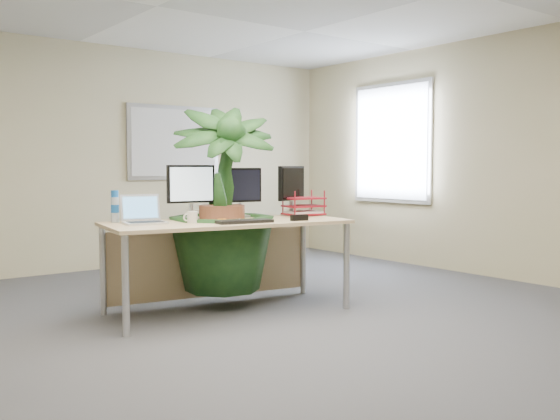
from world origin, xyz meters
TOP-DOWN VIEW (x-y plane):
  - floor at (0.00, 0.00)m, footprint 8.00×8.00m
  - back_wall at (0.00, 4.00)m, footprint 7.00×0.04m
  - whiteboard at (1.20, 3.97)m, footprint 1.30×0.04m
  - window at (3.47, 2.30)m, footprint 0.04×1.30m
  - desk at (0.24, 1.30)m, footprint 2.15×1.18m
  - floor_plant at (0.29, 1.37)m, footprint 1.10×1.10m
  - monitor_left at (0.06, 1.51)m, footprint 0.43×0.19m
  - monitor_right at (0.54, 1.45)m, footprint 0.40×0.18m
  - monitor_dark at (1.05, 1.35)m, footprint 0.40×0.19m
  - laptop at (-0.44, 1.41)m, footprint 0.37×0.34m
  - keyboard at (0.23, 0.94)m, footprint 0.49×0.23m
  - coffee_mug at (-0.11, 1.20)m, footprint 0.12×0.08m
  - spiral_notebook at (0.20, 1.19)m, footprint 0.34×0.28m
  - orange_pen at (0.21, 1.19)m, footprint 0.14×0.02m
  - yellow_highlighter at (0.41, 1.12)m, footprint 0.13×0.04m
  - water_bottle at (-0.59, 1.64)m, footprint 0.07×0.07m
  - letter_tray at (1.12, 1.25)m, footprint 0.39×0.32m
  - stapler at (0.73, 0.83)m, footprint 0.16×0.07m

SIDE VIEW (x-z plane):
  - floor at x=0.00m, z-range 0.00..0.00m
  - desk at x=0.24m, z-range 0.22..1.01m
  - floor_plant at x=0.29m, z-range 0.00..1.50m
  - spiral_notebook at x=0.20m, z-range 0.78..0.79m
  - yellow_highlighter at x=0.41m, z-range 0.78..0.80m
  - keyboard at x=0.23m, z-range 0.78..0.81m
  - orange_pen at x=0.21m, z-range 0.79..0.80m
  - stapler at x=0.73m, z-range 0.78..0.83m
  - coffee_mug at x=-0.11m, z-range 0.78..0.88m
  - laptop at x=-0.44m, z-range 0.72..0.96m
  - letter_tray at x=1.12m, z-range 0.77..0.94m
  - water_bottle at x=-0.59m, z-range 0.78..1.04m
  - monitor_right at x=0.54m, z-range 0.81..1.26m
  - monitor_dark at x=1.05m, z-range 0.82..1.28m
  - monitor_left at x=0.06m, z-range 0.82..1.29m
  - back_wall at x=0.00m, z-range 0.00..2.70m
  - whiteboard at x=1.20m, z-range 1.07..2.02m
  - window at x=3.47m, z-range 0.77..2.33m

